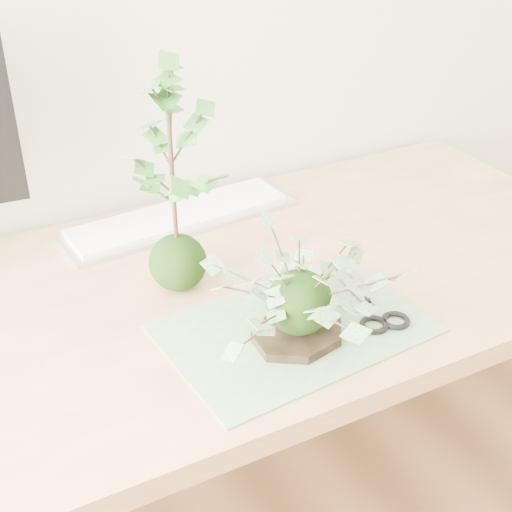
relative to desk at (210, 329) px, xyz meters
name	(u,v)px	position (x,y,z in m)	size (l,w,h in m)	color
desk	(210,329)	(0.00, 0.00, 0.00)	(1.60, 0.70, 0.74)	tan
cutting_mat	(295,328)	(0.07, -0.17, 0.09)	(0.41, 0.27, 0.00)	#6E9668
stone_dish	(298,333)	(0.06, -0.19, 0.10)	(0.16, 0.16, 0.01)	black
ivy_kokedama	(301,276)	(0.06, -0.19, 0.20)	(0.29, 0.29, 0.20)	black
maple_kokedama	(169,129)	(-0.04, 0.03, 0.38)	(0.24, 0.24, 0.41)	black
keyboard	(179,217)	(0.05, 0.25, 0.10)	(0.49, 0.18, 0.02)	silver
scissors	(381,313)	(0.21, -0.21, 0.10)	(0.09, 0.19, 0.01)	gray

